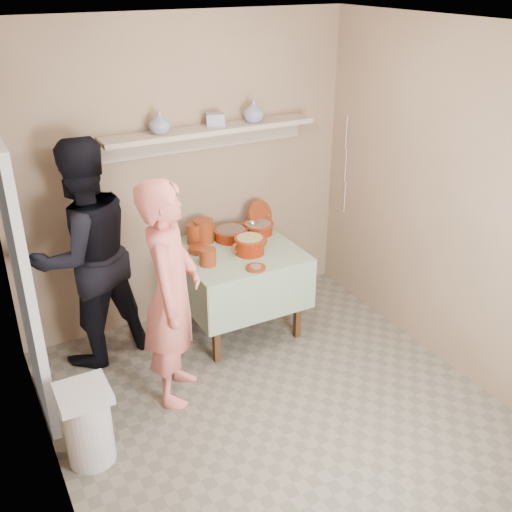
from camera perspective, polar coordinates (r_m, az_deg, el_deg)
ground at (r=4.38m, az=3.02°, el=-15.57°), size 3.50×3.50×0.00m
tile_panel at (r=4.19m, az=-21.19°, el=-2.90°), size 0.06×0.70×2.00m
plate_stack_a at (r=5.09m, az=-5.86°, el=2.14°), size 0.13×0.13×0.18m
plate_stack_b at (r=5.11m, az=-5.00°, el=2.38°), size 0.17×0.17×0.20m
bowl_stack at (r=4.73m, az=-4.63°, el=-0.08°), size 0.14×0.14×0.14m
empty_bowl at (r=4.96m, az=-5.53°, el=0.62°), size 0.16×0.16×0.05m
propped_lid at (r=5.36m, az=0.43°, el=3.89°), size 0.30×0.21×0.27m
vase_right at (r=5.08m, az=-0.22°, el=13.63°), size 0.23×0.23×0.18m
vase_left at (r=4.77m, az=-9.17°, el=12.46°), size 0.22×0.22×0.18m
ceramic_box at (r=4.96m, az=-3.90°, el=12.80°), size 0.17×0.15×0.10m
person_cook at (r=4.20m, az=-8.04°, el=-3.62°), size 0.66×0.73×1.69m
person_helper at (r=4.74m, az=-15.97°, el=0.12°), size 1.04×0.90×1.82m
room_shell at (r=3.52m, az=3.63°, el=4.41°), size 3.04×3.54×2.62m
serving_table at (r=5.05m, az=-1.84°, el=-0.57°), size 0.97×0.97×0.76m
cazuela_meat_a at (r=5.16m, az=-2.44°, el=2.20°), size 0.30×0.30×0.10m
cazuela_meat_b at (r=5.27m, az=0.19°, el=2.74°), size 0.28×0.28×0.10m
ladle at (r=5.23m, az=-0.31°, el=3.17°), size 0.08×0.26×0.19m
cazuela_rice at (r=4.89m, az=-0.60°, el=1.16°), size 0.33×0.25×0.14m
front_plate at (r=4.67m, az=-0.03°, el=-1.11°), size 0.16×0.16×0.03m
wall_shelf at (r=4.99m, az=-4.49°, el=11.69°), size 1.80×0.25×0.21m
trash_bin at (r=4.08m, az=-15.72°, el=-15.19°), size 0.32×0.32×0.56m
electrical_cord at (r=5.58m, az=8.53°, el=8.53°), size 0.01×0.05×0.90m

